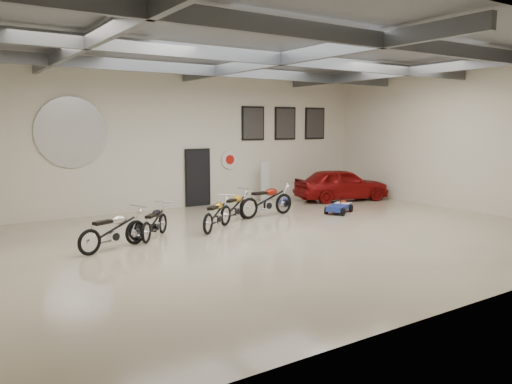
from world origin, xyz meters
TOP-DOWN VIEW (x-y plane):
  - floor at (0.00, 0.00)m, footprint 16.00×12.00m
  - ceiling at (0.00, 0.00)m, footprint 16.00×12.00m
  - back_wall at (0.00, 6.00)m, footprint 16.00×0.02m
  - right_wall at (8.00, 0.00)m, footprint 0.02×12.00m
  - ceiling_beams at (0.00, 0.00)m, footprint 15.80×11.80m
  - door at (0.50, 5.95)m, footprint 0.92×0.08m
  - logo_plaque at (-4.00, 5.95)m, footprint 2.30×0.06m
  - poster_left at (3.00, 5.96)m, footprint 1.05×0.08m
  - poster_mid at (4.60, 5.96)m, footprint 1.05×0.08m
  - poster_right at (6.20, 5.96)m, footprint 1.05×0.08m
  - oil_sign at (1.90, 5.95)m, footprint 0.72×0.10m
  - banner_stand at (3.28, 5.50)m, footprint 0.48×0.27m
  - motorcycle_silver at (-4.27, 1.08)m, footprint 2.03×1.23m
  - motorcycle_black at (-2.94, 1.71)m, footprint 1.60×1.66m
  - motorcycle_gold at (-1.02, 1.74)m, footprint 1.81×1.62m
  - motorcycle_yellow at (0.08, 2.52)m, footprint 1.93×1.54m
  - motorcycle_red at (1.43, 2.71)m, footprint 2.23×0.90m
  - go_kart at (3.98, 1.89)m, footprint 1.64×1.30m
  - vintage_car at (6.00, 4.00)m, footprint 2.44×4.09m

SIDE VIEW (x-z plane):
  - floor at x=0.00m, z-range -0.01..0.01m
  - go_kart at x=3.98m, z-range 0.00..0.54m
  - motorcycle_black at x=-2.94m, z-range 0.00..0.92m
  - motorcycle_gold at x=-1.02m, z-range 0.00..0.97m
  - motorcycle_yellow at x=0.08m, z-range 0.00..1.00m
  - motorcycle_silver at x=-4.27m, z-range 0.00..1.01m
  - motorcycle_red at x=1.43m, z-range 0.00..1.13m
  - vintage_car at x=6.00m, z-range 0.00..1.30m
  - banner_stand at x=3.28m, z-range 0.00..1.68m
  - door at x=0.50m, z-range 0.00..2.10m
  - oil_sign at x=1.90m, z-range 1.34..2.06m
  - back_wall at x=0.00m, z-range 0.00..5.00m
  - right_wall at x=8.00m, z-range 0.00..5.00m
  - logo_plaque at x=-4.00m, z-range 2.22..3.38m
  - poster_left at x=3.00m, z-range 2.42..3.78m
  - poster_mid at x=4.60m, z-range 2.42..3.78m
  - poster_right at x=6.20m, z-range 2.42..3.78m
  - ceiling_beams at x=0.00m, z-range 4.59..4.91m
  - ceiling at x=0.00m, z-range 5.00..5.00m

